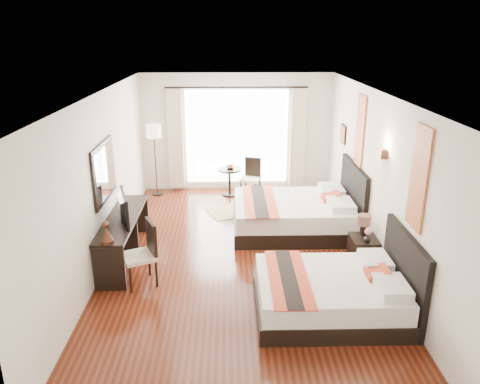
{
  "coord_description": "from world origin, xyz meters",
  "views": [
    {
      "loc": [
        -0.18,
        -7.25,
        3.74
      ],
      "look_at": [
        0.0,
        0.36,
        1.08
      ],
      "focal_mm": 35.0,
      "sensor_mm": 36.0,
      "label": 1
    }
  ],
  "objects_px": {
    "bed_far": "(297,214)",
    "window_chair": "(251,185)",
    "bed_near": "(335,292)",
    "desk_chair": "(141,266)",
    "console_desk": "(124,237)",
    "vase": "(367,238)",
    "floor_lamp": "(154,136)",
    "side_table": "(230,182)",
    "television": "(119,208)",
    "fruit_bowl": "(230,168)",
    "nightstand": "(363,252)",
    "table_lamp": "(364,222)"
  },
  "relations": [
    {
      "from": "bed_far",
      "to": "window_chair",
      "type": "relative_size",
      "value": 2.6
    },
    {
      "from": "bed_far",
      "to": "bed_near",
      "type": "bearing_deg",
      "value": -87.24
    },
    {
      "from": "bed_far",
      "to": "desk_chair",
      "type": "bearing_deg",
      "value": -143.38
    },
    {
      "from": "bed_near",
      "to": "console_desk",
      "type": "xyz_separation_m",
      "value": [
        -3.26,
        1.72,
        0.08
      ]
    },
    {
      "from": "bed_near",
      "to": "window_chair",
      "type": "relative_size",
      "value": 2.29
    },
    {
      "from": "bed_far",
      "to": "console_desk",
      "type": "height_order",
      "value": "bed_far"
    },
    {
      "from": "vase",
      "to": "console_desk",
      "type": "xyz_separation_m",
      "value": [
        -4.02,
        0.53,
        -0.18
      ]
    },
    {
      "from": "bed_near",
      "to": "vase",
      "type": "xyz_separation_m",
      "value": [
        0.76,
        1.19,
        0.26
      ]
    },
    {
      "from": "floor_lamp",
      "to": "window_chair",
      "type": "distance_m",
      "value": 2.51
    },
    {
      "from": "desk_chair",
      "to": "side_table",
      "type": "xyz_separation_m",
      "value": [
        1.36,
        4.08,
        0.02
      ]
    },
    {
      "from": "bed_far",
      "to": "television",
      "type": "height_order",
      "value": "bed_far"
    },
    {
      "from": "desk_chair",
      "to": "window_chair",
      "type": "distance_m",
      "value": 4.42
    },
    {
      "from": "side_table",
      "to": "fruit_bowl",
      "type": "bearing_deg",
      "value": -18.64
    },
    {
      "from": "side_table",
      "to": "floor_lamp",
      "type": "bearing_deg",
      "value": 177.43
    },
    {
      "from": "side_table",
      "to": "window_chair",
      "type": "relative_size",
      "value": 0.72
    },
    {
      "from": "bed_far",
      "to": "vase",
      "type": "distance_m",
      "value": 1.87
    },
    {
      "from": "nightstand",
      "to": "vase",
      "type": "xyz_separation_m",
      "value": [
        0.0,
        -0.15,
        0.31
      ]
    },
    {
      "from": "bed_near",
      "to": "window_chair",
      "type": "height_order",
      "value": "bed_near"
    },
    {
      "from": "side_table",
      "to": "fruit_bowl",
      "type": "relative_size",
      "value": 3.19
    },
    {
      "from": "bed_near",
      "to": "console_desk",
      "type": "distance_m",
      "value": 3.69
    },
    {
      "from": "console_desk",
      "to": "bed_near",
      "type": "bearing_deg",
      "value": -27.74
    },
    {
      "from": "bed_far",
      "to": "television",
      "type": "xyz_separation_m",
      "value": [
        -3.11,
        -1.33,
        0.66
      ]
    },
    {
      "from": "vase",
      "to": "side_table",
      "type": "height_order",
      "value": "side_table"
    },
    {
      "from": "fruit_bowl",
      "to": "window_chair",
      "type": "relative_size",
      "value": 0.23
    },
    {
      "from": "nightstand",
      "to": "bed_near",
      "type": "bearing_deg",
      "value": -119.56
    },
    {
      "from": "desk_chair",
      "to": "floor_lamp",
      "type": "bearing_deg",
      "value": -109.67
    },
    {
      "from": "floor_lamp",
      "to": "vase",
      "type": "bearing_deg",
      "value": -43.91
    },
    {
      "from": "bed_near",
      "to": "side_table",
      "type": "xyz_separation_m",
      "value": [
        -1.45,
        4.9,
        0.02
      ]
    },
    {
      "from": "bed_near",
      "to": "side_table",
      "type": "distance_m",
      "value": 5.11
    },
    {
      "from": "bed_far",
      "to": "side_table",
      "type": "relative_size",
      "value": 3.59
    },
    {
      "from": "table_lamp",
      "to": "console_desk",
      "type": "relative_size",
      "value": 0.16
    },
    {
      "from": "bed_near",
      "to": "nightstand",
      "type": "xyz_separation_m",
      "value": [
        0.76,
        1.33,
        -0.05
      ]
    },
    {
      "from": "television",
      "to": "desk_chair",
      "type": "xyz_separation_m",
      "value": [
        0.43,
        -0.66,
        -0.7
      ]
    },
    {
      "from": "vase",
      "to": "floor_lamp",
      "type": "relative_size",
      "value": 0.07
    },
    {
      "from": "vase",
      "to": "desk_chair",
      "type": "xyz_separation_m",
      "value": [
        -3.57,
        -0.36,
        -0.25
      ]
    },
    {
      "from": "bed_far",
      "to": "nightstand",
      "type": "height_order",
      "value": "bed_far"
    },
    {
      "from": "table_lamp",
      "to": "console_desk",
      "type": "bearing_deg",
      "value": 176.29
    },
    {
      "from": "bed_near",
      "to": "table_lamp",
      "type": "bearing_deg",
      "value": 62.33
    },
    {
      "from": "console_desk",
      "to": "nightstand",
      "type": "bearing_deg",
      "value": -5.45
    },
    {
      "from": "vase",
      "to": "console_desk",
      "type": "distance_m",
      "value": 4.06
    },
    {
      "from": "console_desk",
      "to": "fruit_bowl",
      "type": "distance_m",
      "value": 3.68
    },
    {
      "from": "nightstand",
      "to": "fruit_bowl",
      "type": "height_order",
      "value": "fruit_bowl"
    },
    {
      "from": "desk_chair",
      "to": "fruit_bowl",
      "type": "distance_m",
      "value": 4.31
    },
    {
      "from": "vase",
      "to": "fruit_bowl",
      "type": "distance_m",
      "value": 4.31
    },
    {
      "from": "nightstand",
      "to": "desk_chair",
      "type": "relative_size",
      "value": 0.52
    },
    {
      "from": "vase",
      "to": "side_table",
      "type": "bearing_deg",
      "value": 120.75
    },
    {
      "from": "bed_far",
      "to": "floor_lamp",
      "type": "distance_m",
      "value": 3.89
    },
    {
      "from": "window_chair",
      "to": "vase",
      "type": "bearing_deg",
      "value": 45.92
    },
    {
      "from": "desk_chair",
      "to": "side_table",
      "type": "height_order",
      "value": "desk_chair"
    },
    {
      "from": "nightstand",
      "to": "console_desk",
      "type": "height_order",
      "value": "console_desk"
    }
  ]
}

